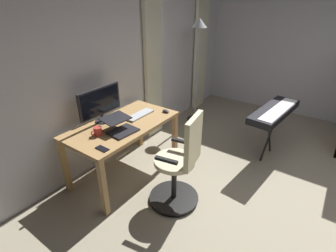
{
  "coord_description": "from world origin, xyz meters",
  "views": [
    {
      "loc": [
        2.56,
        -0.05,
        2.11
      ],
      "look_at": [
        0.53,
        -1.5,
        0.83
      ],
      "focal_mm": 27.43,
      "sensor_mm": 36.0,
      "label": 1
    }
  ],
  "objects": [
    {
      "name": "computer_mouse",
      "position": [
        0.06,
        -1.87,
        0.75
      ],
      "size": [
        0.06,
        0.1,
        0.04
      ],
      "primitive_type": "ellipsoid",
      "color": "#333338",
      "rests_on": "desk"
    },
    {
      "name": "piano_keyboard",
      "position": [
        -0.84,
        -0.72,
        0.7
      ],
      "size": [
        1.08,
        0.42,
        0.77
      ],
      "rotation": [
        0.0,
        0.0,
        -0.1
      ],
      "color": "black",
      "rests_on": "ground"
    },
    {
      "name": "curtain_left_panel",
      "position": [
        -1.96,
        -2.5,
        1.24
      ],
      "size": [
        0.4,
        0.06,
        2.49
      ],
      "primitive_type": "cube",
      "color": "beige",
      "rests_on": "ground"
    },
    {
      "name": "cell_phone_by_monitor",
      "position": [
        1.17,
        -1.86,
        0.73
      ],
      "size": [
        0.07,
        0.14,
        0.01
      ],
      "primitive_type": "cube",
      "rotation": [
        0.0,
        0.0,
        -0.01
      ],
      "color": "black",
      "rests_on": "desk"
    },
    {
      "name": "computer_keyboard",
      "position": [
        0.34,
        -2.08,
        0.74
      ],
      "size": [
        0.42,
        0.14,
        0.02
      ],
      "primitive_type": "cube",
      "color": "#B7BCC1",
      "rests_on": "desk"
    },
    {
      "name": "floor_lamp",
      "position": [
        -1.3,
        -2.19,
        1.33
      ],
      "size": [
        0.28,
        0.28,
        1.79
      ],
      "color": "black",
      "rests_on": "ground"
    },
    {
      "name": "mug_tea",
      "position": [
        1.0,
        -2.12,
        0.78
      ],
      "size": [
        0.14,
        0.09,
        0.09
      ],
      "color": "#CC3D33",
      "rests_on": "desk"
    },
    {
      "name": "back_room_partition",
      "position": [
        0.0,
        -2.61,
        1.34
      ],
      "size": [
        5.51,
        0.1,
        2.69
      ],
      "primitive_type": "cube",
      "color": "silver",
      "rests_on": "ground"
    },
    {
      "name": "curtain_right_panel",
      "position": [
        -0.48,
        -2.5,
        1.24
      ],
      "size": [
        0.36,
        0.06,
        2.49
      ],
      "primitive_type": "cube",
      "color": "beige",
      "rests_on": "ground"
    },
    {
      "name": "desk",
      "position": [
        0.63,
        -2.1,
        0.64
      ],
      "size": [
        1.37,
        0.73,
        0.73
      ],
      "color": "#AE844F",
      "rests_on": "ground"
    },
    {
      "name": "computer_monitor",
      "position": [
        0.73,
        -2.35,
        0.97
      ],
      "size": [
        0.6,
        0.18,
        0.42
      ],
      "color": "#232328",
      "rests_on": "desk"
    },
    {
      "name": "ground_plane",
      "position": [
        0.0,
        0.0,
        0.0
      ],
      "size": [
        7.17,
        7.17,
        0.0
      ],
      "primitive_type": "plane",
      "color": "gray"
    },
    {
      "name": "laptop",
      "position": [
        0.78,
        -1.98,
        0.79
      ],
      "size": [
        0.34,
        0.38,
        0.15
      ],
      "rotation": [
        0.0,
        0.0,
        -0.08
      ],
      "color": "#232328",
      "rests_on": "desk"
    },
    {
      "name": "office_chair",
      "position": [
        0.67,
        -1.24,
        0.51
      ],
      "size": [
        0.56,
        0.56,
        1.09
      ],
      "rotation": [
        0.0,
        0.0,
        3.32
      ],
      "color": "black",
      "rests_on": "ground"
    }
  ]
}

